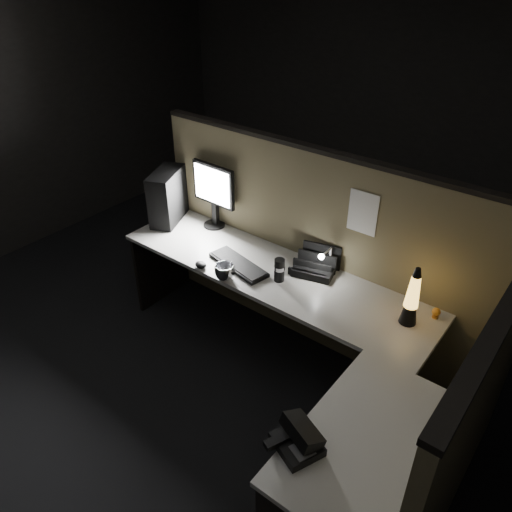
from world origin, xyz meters
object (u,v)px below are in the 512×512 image
Objects in this scene: monitor at (214,190)px; keyboard at (238,265)px; pc_tower at (168,196)px; desk_phone at (298,438)px; lava_lamp at (412,301)px.

monitor is 1.06× the size of keyboard.
pc_tower is 0.39m from monitor.
monitor reaches higher than keyboard.
desk_phone is (1.98, -1.12, -0.16)m from pc_tower.
keyboard is at bearing -35.26° from pc_tower.
monitor reaches higher than desk_phone.
pc_tower is 1.07× the size of lava_lamp.
lava_lamp is (1.67, -0.18, -0.14)m from monitor.
monitor reaches higher than lava_lamp.
monitor is at bearing 0.81° from pc_tower.
monitor is 2.08m from desk_phone.
lava_lamp reaches higher than keyboard.
pc_tower is 1.60× the size of desk_phone.
pc_tower is 0.82× the size of monitor.
desk_phone is at bearing -36.24° from monitor.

